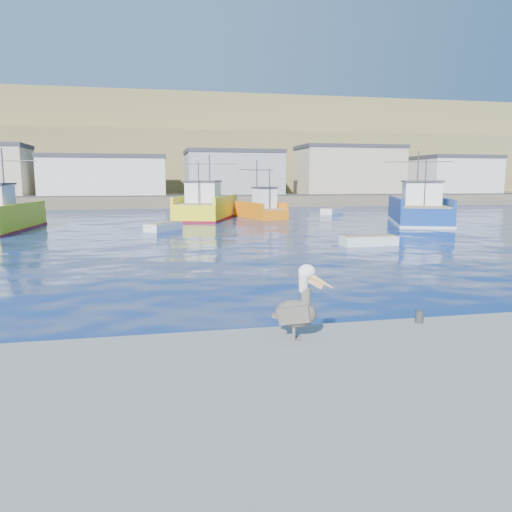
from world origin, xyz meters
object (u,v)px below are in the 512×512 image
(boat_orange, at_px, (261,208))
(skiff_far, at_px, (332,211))
(trawler_blue, at_px, (418,211))
(skiff_mid, at_px, (369,241))
(trawler_yellow_a, at_px, (0,217))
(trawler_yellow_b, at_px, (207,207))
(pelican, at_px, (298,307))
(skiff_extra, at_px, (164,227))

(boat_orange, height_order, skiff_far, boat_orange)
(trawler_blue, distance_m, skiff_mid, 18.32)
(trawler_yellow_a, height_order, trawler_yellow_b, trawler_yellow_b)
(trawler_yellow_a, relative_size, pelican, 6.99)
(pelican, bearing_deg, boat_orange, 78.64)
(trawler_blue, distance_m, skiff_extra, 23.46)
(trawler_yellow_a, xyz_separation_m, boat_orange, (22.72, 8.74, -0.04))
(trawler_yellow_b, height_order, pelican, trawler_yellow_b)
(trawler_blue, xyz_separation_m, boat_orange, (-13.03, 8.57, -0.12))
(skiff_mid, bearing_deg, trawler_yellow_b, 106.76)
(boat_orange, xyz_separation_m, skiff_mid, (1.62, -22.89, -0.76))
(boat_orange, bearing_deg, skiff_extra, -132.65)
(trawler_yellow_a, bearing_deg, pelican, -65.60)
(trawler_yellow_b, bearing_deg, skiff_far, 14.46)
(trawler_blue, relative_size, pelican, 8.18)
(trawler_yellow_a, height_order, boat_orange, trawler_yellow_a)
(trawler_blue, bearing_deg, trawler_yellow_b, 152.99)
(skiff_extra, bearing_deg, trawler_yellow_a, 169.00)
(trawler_yellow_b, distance_m, skiff_extra, 12.98)
(skiff_mid, bearing_deg, trawler_yellow_a, 149.83)
(boat_orange, bearing_deg, pelican, -101.36)
(skiff_extra, xyz_separation_m, pelican, (2.09, -29.60, 0.95))
(trawler_blue, distance_m, skiff_far, 13.83)
(trawler_yellow_b, xyz_separation_m, skiff_mid, (7.16, -23.78, -0.87))
(trawler_yellow_b, bearing_deg, trawler_yellow_a, -150.72)
(boat_orange, xyz_separation_m, pelican, (-8.19, -40.76, 0.21))
(trawler_blue, relative_size, boat_orange, 1.70)
(trawler_yellow_b, relative_size, boat_orange, 1.68)
(trawler_blue, relative_size, skiff_far, 3.34)
(skiff_mid, relative_size, skiff_extra, 0.97)
(trawler_yellow_b, height_order, trawler_blue, trawler_blue)
(skiff_mid, height_order, pelican, pelican)
(trawler_blue, height_order, boat_orange, trawler_blue)
(trawler_yellow_a, distance_m, skiff_extra, 12.70)
(trawler_yellow_b, xyz_separation_m, pelican, (-2.65, -41.65, 0.09))
(trawler_yellow_b, height_order, boat_orange, trawler_yellow_b)
(trawler_blue, bearing_deg, pelican, -123.39)
(trawler_yellow_b, height_order, skiff_mid, trawler_yellow_b)
(trawler_yellow_b, bearing_deg, skiff_extra, -111.47)
(skiff_extra, bearing_deg, trawler_blue, 6.33)
(boat_orange, xyz_separation_m, skiff_far, (9.61, 4.80, -0.71))
(trawler_yellow_a, xyz_separation_m, skiff_far, (32.33, 13.54, -0.75))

